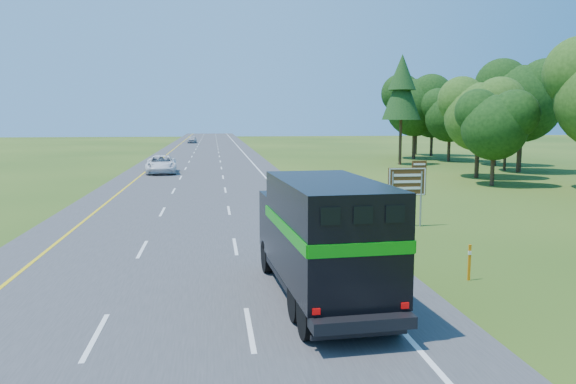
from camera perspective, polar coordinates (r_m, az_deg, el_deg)
name	(u,v)px	position (r m, az deg, el deg)	size (l,w,h in m)	color
ground	(168,371)	(12.40, -12.14, -17.34)	(300.00, 300.00, 0.00)	#224211
road	(204,166)	(61.44, -8.53, 2.63)	(15.00, 260.00, 0.04)	#38383A
lane_markings	(204,166)	(61.44, -8.53, 2.65)	(11.15, 260.00, 0.01)	yellow
tree_wall_right	(536,107)	(48.21, 23.85, 7.87)	(16.00, 100.00, 12.00)	#1E3E11
horse_truck	(322,236)	(15.80, 3.49, -4.44)	(2.92, 8.02, 3.49)	black
white_suv	(161,164)	(54.04, -12.75, 2.76)	(2.74, 5.94, 1.65)	white
far_car	(192,139)	(118.42, -9.72, 5.29)	(1.73, 4.30, 1.47)	#ADACB3
exit_sign	(408,184)	(27.26, 12.06, 0.78)	(1.87, 0.10, 3.17)	gray
delineator	(469,261)	(18.99, 17.95, -6.71)	(0.10, 0.05, 1.18)	orange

